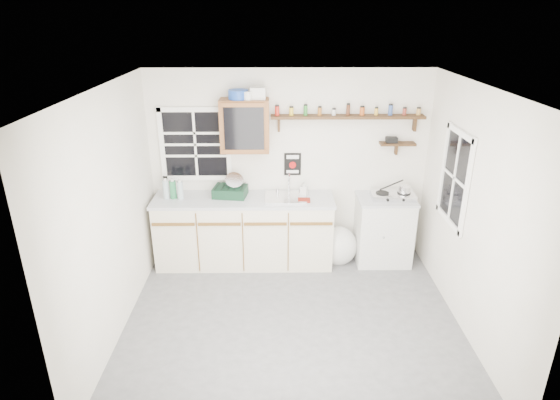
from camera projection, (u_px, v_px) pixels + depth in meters
The scene contains 18 objects.
room at pixel (293, 216), 4.64m from camera, with size 3.64×3.24×2.54m.
main_cabinet at pixel (244, 231), 6.13m from camera, with size 2.31×0.63×0.92m.
right_cabinet at pixel (383, 229), 6.18m from camera, with size 0.73×0.57×0.91m.
sink at pixel (285, 197), 5.97m from camera, with size 0.52×0.44×0.29m.
upper_cabinet at pixel (245, 126), 5.75m from camera, with size 0.60×0.32×0.65m.
upper_cabinet_clutter at pixel (246, 94), 5.61m from camera, with size 0.45×0.24×0.14m.
spice_shelf at pixel (347, 116), 5.79m from camera, with size 1.91×0.18×0.35m.
secondary_shelf at pixel (396, 143), 5.94m from camera, with size 0.45×0.16×0.24m.
warning_sign at pixel (293, 164), 6.10m from camera, with size 0.22×0.02×0.30m.
window_back at pixel (195, 144), 5.98m from camera, with size 0.93×0.03×0.98m.
window_right at pixel (455, 178), 5.09m from camera, with size 0.03×0.78×1.08m.
water_bottles at pixel (173, 190), 5.91m from camera, with size 0.26×0.11×0.27m.
dish_rack at pixel (231, 189), 6.00m from camera, with size 0.46×0.37×0.31m.
soap_bottle at pixel (304, 188), 6.02m from camera, with size 0.09×0.09×0.19m, color white.
rag at pixel (304, 200), 5.87m from camera, with size 0.15×0.13×0.02m, color maroon.
hotplate at pixel (393, 195), 5.98m from camera, with size 0.56×0.31×0.08m.
saucepan at pixel (404, 189), 5.95m from camera, with size 0.37×0.16×0.16m.
trash_bag at pixel (338, 246), 6.24m from camera, with size 0.47×0.42×0.53m.
Camera 1 is at (-0.18, -4.24, 3.15)m, focal length 30.00 mm.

